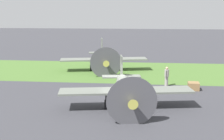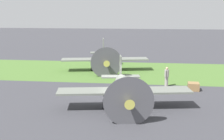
{
  "view_description": "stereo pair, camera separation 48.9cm",
  "coord_description": "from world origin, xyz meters",
  "px_view_note": "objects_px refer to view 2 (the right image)",
  "views": [
    {
      "loc": [
        -1.79,
        21.76,
        6.64
      ],
      "look_at": [
        0.75,
        -3.79,
        1.28
      ],
      "focal_mm": 46.84,
      "sensor_mm": 36.0,
      "label": 1
    },
    {
      "loc": [
        -2.28,
        21.7,
        6.64
      ],
      "look_at": [
        0.75,
        -3.79,
        1.28
      ],
      "focal_mm": 46.84,
      "sensor_mm": 36.0,
      "label": 2
    }
  ],
  "objects_px": {
    "airplane_lead": "(124,88)",
    "airplane_wingman": "(105,58)",
    "ground_crew_mechanic": "(167,76)",
    "supply_crate": "(193,86)"
  },
  "relations": [
    {
      "from": "airplane_lead",
      "to": "airplane_wingman",
      "type": "xyz_separation_m",
      "value": [
        3.08,
        -12.18,
        0.06
      ]
    },
    {
      "from": "airplane_wingman",
      "to": "ground_crew_mechanic",
      "type": "height_order",
      "value": "airplane_wingman"
    },
    {
      "from": "airplane_lead",
      "to": "supply_crate",
      "type": "height_order",
      "value": "airplane_lead"
    },
    {
      "from": "airplane_wingman",
      "to": "supply_crate",
      "type": "relative_size",
      "value": 10.61
    },
    {
      "from": "ground_crew_mechanic",
      "to": "supply_crate",
      "type": "xyz_separation_m",
      "value": [
        -2.17,
        0.97,
        -0.59
      ]
    },
    {
      "from": "airplane_wingman",
      "to": "supply_crate",
      "type": "xyz_separation_m",
      "value": [
        -8.52,
        7.25,
        -1.09
      ]
    },
    {
      "from": "airplane_lead",
      "to": "ground_crew_mechanic",
      "type": "xyz_separation_m",
      "value": [
        -3.27,
        -5.9,
        -0.45
      ]
    },
    {
      "from": "airplane_lead",
      "to": "supply_crate",
      "type": "bearing_deg",
      "value": -147.41
    },
    {
      "from": "airplane_lead",
      "to": "airplane_wingman",
      "type": "distance_m",
      "value": 12.56
    },
    {
      "from": "airplane_lead",
      "to": "airplane_wingman",
      "type": "relative_size",
      "value": 0.96
    }
  ]
}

